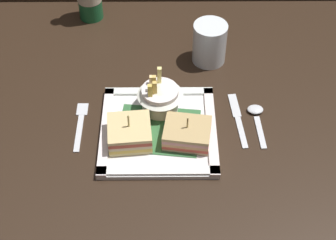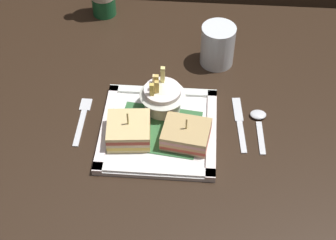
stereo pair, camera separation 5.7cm
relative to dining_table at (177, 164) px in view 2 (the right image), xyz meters
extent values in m
cube|color=black|center=(0.00, 0.00, 0.09)|extent=(1.09, 0.96, 0.03)
cylinder|color=black|center=(-0.47, 0.41, -0.28)|extent=(0.06, 0.06, 0.70)
cylinder|color=#321D11|center=(0.47, 0.41, -0.28)|extent=(0.06, 0.06, 0.70)
cube|color=white|center=(-0.04, 0.00, 0.11)|extent=(0.24, 0.24, 0.01)
cube|color=#306436|center=(-0.04, 0.00, 0.12)|extent=(0.18, 0.15, 0.00)
cube|color=white|center=(-0.04, -0.11, 0.12)|extent=(0.24, 0.02, 0.01)
cube|color=white|center=(-0.04, 0.11, 0.12)|extent=(0.24, 0.02, 0.01)
cube|color=white|center=(-0.15, 0.00, 0.12)|extent=(0.02, 0.24, 0.01)
cube|color=white|center=(0.07, 0.00, 0.12)|extent=(0.02, 0.24, 0.01)
cube|color=#DBC27D|center=(-0.10, -0.03, 0.12)|extent=(0.09, 0.09, 0.01)
cube|color=#DEBA4E|center=(-0.10, -0.03, 0.13)|extent=(0.09, 0.09, 0.01)
cube|color=beige|center=(-0.10, -0.03, 0.14)|extent=(0.09, 0.09, 0.01)
cube|color=#BD4E3A|center=(-0.10, -0.03, 0.15)|extent=(0.09, 0.09, 0.01)
cube|color=#DDBF7F|center=(-0.10, -0.03, 0.15)|extent=(0.09, 0.09, 0.01)
cylinder|color=tan|center=(-0.10, -0.03, 0.15)|extent=(0.00, 0.00, 0.07)
cube|color=tan|center=(0.02, -0.03, 0.12)|extent=(0.10, 0.09, 0.01)
cube|color=#C94A3A|center=(0.02, -0.03, 0.13)|extent=(0.10, 0.09, 0.01)
cube|color=tan|center=(0.02, -0.03, 0.13)|extent=(0.10, 0.09, 0.01)
cube|color=#D9958B|center=(0.02, -0.03, 0.14)|extent=(0.10, 0.09, 0.01)
cube|color=tan|center=(0.02, -0.03, 0.15)|extent=(0.10, 0.09, 0.01)
cylinder|color=tan|center=(0.02, -0.03, 0.15)|extent=(0.00, 0.00, 0.07)
cylinder|color=white|center=(-0.04, 0.06, 0.14)|extent=(0.08, 0.08, 0.06)
cone|color=white|center=(-0.04, 0.06, 0.17)|extent=(0.10, 0.10, 0.03)
cube|color=#DBBE54|center=(-0.06, 0.05, 0.17)|extent=(0.01, 0.01, 0.05)
cube|color=#F2DF82|center=(-0.04, 0.09, 0.18)|extent=(0.01, 0.01, 0.06)
cube|color=#DAB55F|center=(-0.05, 0.06, 0.18)|extent=(0.01, 0.01, 0.06)
cube|color=#D8B458|center=(-0.05, 0.05, 0.17)|extent=(0.01, 0.01, 0.05)
cube|color=#F7CE89|center=(-0.05, 0.08, 0.17)|extent=(0.01, 0.01, 0.05)
cylinder|color=silver|center=(0.08, 0.24, 0.16)|extent=(0.08, 0.08, 0.10)
cylinder|color=silver|center=(0.08, 0.24, 0.14)|extent=(0.07, 0.07, 0.06)
cube|color=silver|center=(-0.21, 0.00, 0.11)|extent=(0.01, 0.10, 0.00)
cube|color=silver|center=(-0.21, 0.07, 0.11)|extent=(0.02, 0.04, 0.00)
cube|color=silver|center=(0.14, 0.00, 0.11)|extent=(0.02, 0.09, 0.00)
cube|color=silver|center=(0.13, 0.08, 0.11)|extent=(0.02, 0.07, 0.00)
cube|color=silver|center=(0.17, 0.00, 0.11)|extent=(0.02, 0.09, 0.00)
ellipsoid|color=silver|center=(0.17, 0.06, 0.11)|extent=(0.04, 0.03, 0.01)
camera|label=1|loc=(-0.02, -0.71, 0.92)|focal=54.62mm
camera|label=2|loc=(0.03, -0.70, 0.92)|focal=54.62mm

